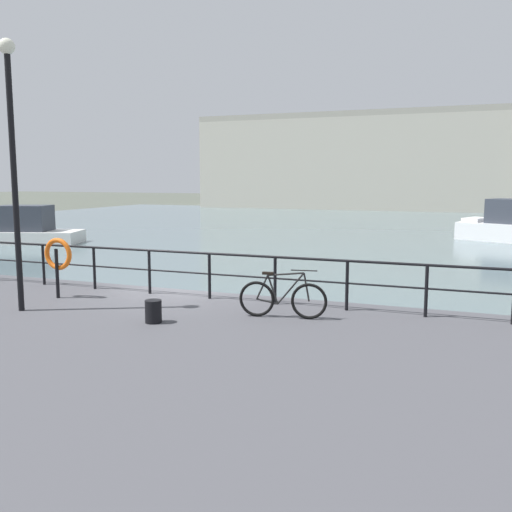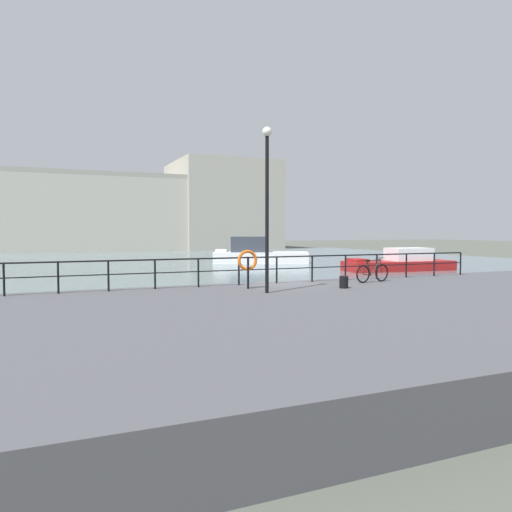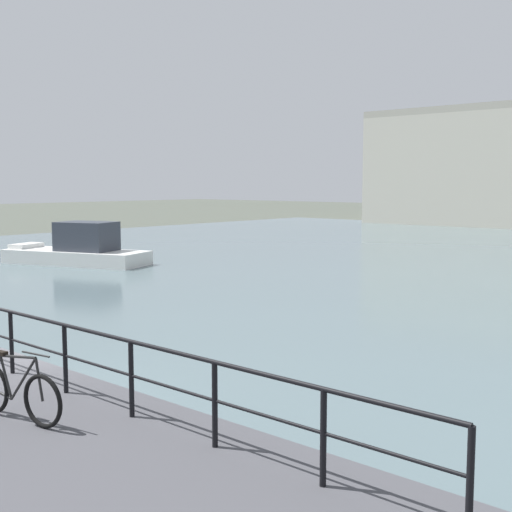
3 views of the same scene
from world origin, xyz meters
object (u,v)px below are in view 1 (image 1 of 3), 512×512
Objects in this scene: moored_cabin_cruiser at (17,230)px; quay_lamp_post at (12,144)px; life_ring_stand at (58,256)px; harbor_building at (473,159)px; parked_bicycle at (283,299)px; mooring_bollard at (153,311)px.

quay_lamp_post reaches higher than moored_cabin_cruiser.
quay_lamp_post is at bearing -83.54° from life_ring_stand.
harbor_building is 31.61× the size of parked_bicycle.
harbor_building is at bearing 83.31° from quay_lamp_post.
harbor_building is at bearing 85.95° from mooring_bollard.
quay_lamp_post reaches higher than mooring_bollard.
parked_bicycle is at bearing -92.23° from harbor_building.
life_ring_stand reaches higher than moored_cabin_cruiser.
quay_lamp_post is (0.15, -1.35, 2.46)m from life_ring_stand.
moored_cabin_cruiser is 27.24m from parked_bicycle.
harbor_building is 6.68× the size of moored_cabin_cruiser.
moored_cabin_cruiser reaches higher than mooring_bollard.
moored_cabin_cruiser reaches higher than parked_bicycle.
harbor_building is 67.54m from quay_lamp_post.
harbor_building is 65.88m from parked_bicycle.
quay_lamp_post reaches higher than life_ring_stand.
quay_lamp_post is (-7.86, -67.06, -1.64)m from harbor_building.
quay_lamp_post reaches higher than parked_bicycle.
mooring_bollard is 0.08× the size of quay_lamp_post.
harbor_building is 67.27m from mooring_bollard.
moored_cabin_cruiser is 18.90× the size of mooring_bollard.
mooring_bollard is (-4.74, -66.92, -4.85)m from harbor_building.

